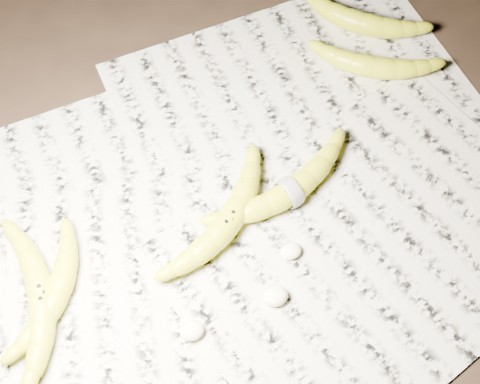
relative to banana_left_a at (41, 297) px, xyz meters
name	(u,v)px	position (x,y,z in m)	size (l,w,h in m)	color
ground	(229,223)	(0.28, 0.01, -0.03)	(3.00, 3.00, 0.00)	black
newspaper_patch	(238,210)	(0.30, 0.03, -0.02)	(0.90, 0.70, 0.01)	beige
banana_left_a	(41,297)	(0.00, 0.00, 0.00)	(0.22, 0.06, 0.04)	gold
banana_left_b	(57,293)	(0.02, 0.00, 0.00)	(0.18, 0.06, 0.03)	gold
banana_center	(229,221)	(0.27, 0.01, 0.00)	(0.21, 0.06, 0.04)	gold
banana_taped	(290,191)	(0.37, 0.02, 0.00)	(0.23, 0.06, 0.04)	gold
banana_upper_a	(374,66)	(0.60, 0.17, 0.00)	(0.19, 0.06, 0.04)	gold
banana_upper_b	(363,22)	(0.62, 0.26, 0.00)	(0.19, 0.06, 0.04)	gold
measuring_tape	(290,191)	(0.37, 0.02, 0.00)	(0.05, 0.05, 0.00)	white
flesh_chunk_a	(192,330)	(0.17, -0.12, -0.01)	(0.03, 0.03, 0.02)	#FAEAC1
flesh_chunk_b	(276,295)	(0.29, -0.12, -0.01)	(0.03, 0.03, 0.02)	#FAEAC1
flesh_chunk_c	(291,250)	(0.34, -0.07, -0.01)	(0.03, 0.03, 0.02)	#FAEAC1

